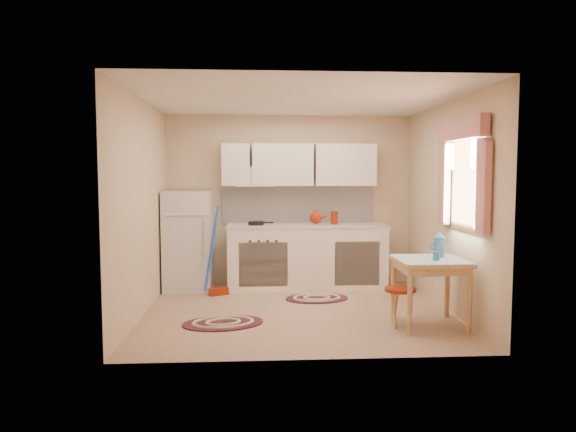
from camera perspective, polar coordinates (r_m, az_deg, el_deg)
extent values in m
plane|color=tan|center=(6.22, 1.06, -10.57)|extent=(3.60, 3.60, 0.00)
cube|color=silver|center=(6.07, 1.10, 12.87)|extent=(3.60, 3.20, 0.04)
cube|color=tan|center=(7.61, 0.15, 1.75)|extent=(3.60, 0.04, 2.50)
cube|color=tan|center=(4.42, 2.69, -0.28)|extent=(3.60, 0.04, 2.50)
cube|color=tan|center=(6.14, -15.91, 0.91)|extent=(0.04, 3.20, 2.50)
cube|color=tan|center=(6.41, 17.35, 1.02)|extent=(0.04, 3.20, 2.50)
cube|color=white|center=(7.60, 1.10, 1.33)|extent=(2.25, 0.03, 0.55)
cube|color=white|center=(7.44, 1.19, 5.69)|extent=(2.25, 0.33, 0.60)
cube|color=white|center=(5.88, 19.13, 3.60)|extent=(0.04, 0.85, 0.95)
cube|color=silver|center=(7.36, -11.03, -2.73)|extent=(0.65, 0.60, 1.40)
cube|color=white|center=(7.41, 2.10, -4.63)|extent=(2.25, 0.60, 0.88)
cube|color=beige|center=(7.35, 2.11, -1.09)|extent=(2.27, 0.62, 0.04)
cylinder|color=black|center=(7.27, -3.58, -0.80)|extent=(0.25, 0.25, 0.05)
cylinder|color=#981F05|center=(7.39, 5.17, -0.29)|extent=(0.13, 0.13, 0.16)
cube|color=tan|center=(5.79, 15.46, -8.22)|extent=(0.72, 0.72, 0.72)
cylinder|color=#981F05|center=(5.71, 12.33, -9.87)|extent=(0.39, 0.39, 0.42)
cylinder|color=teal|center=(5.63, 16.16, -4.34)|extent=(0.08, 0.08, 0.10)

